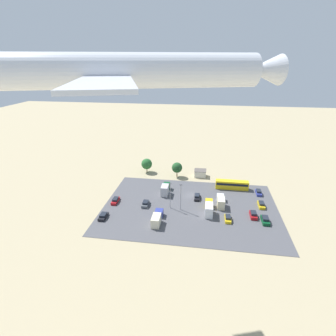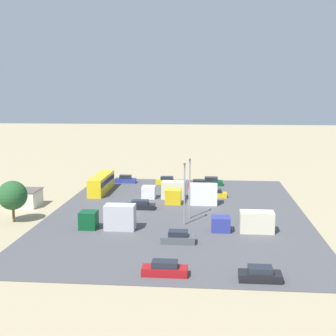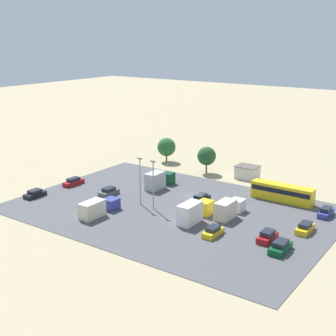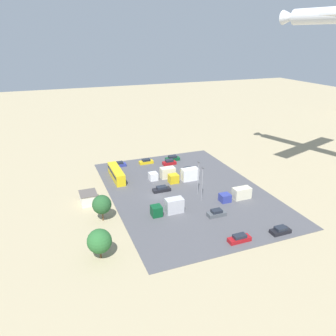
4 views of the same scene
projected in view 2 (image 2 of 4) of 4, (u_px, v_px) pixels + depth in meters
ground_plane at (127, 212)px, 73.05m from camera, size 400.00×400.00×0.00m
parking_lot_surface at (178, 213)px, 72.34m from camera, size 55.52×38.87×0.08m
shed_building at (27, 198)px, 76.69m from camera, size 4.75×4.04×2.77m
bus at (101, 183)px, 87.43m from camera, size 11.76×2.54×3.16m
parked_car_0 at (178, 238)px, 57.94m from camera, size 1.95×4.23×1.55m
parked_car_1 at (167, 181)px, 94.96m from camera, size 1.84×4.48×1.54m
parked_car_2 at (199, 185)px, 90.94m from camera, size 1.88×4.25×1.66m
parked_car_3 at (140, 205)px, 74.72m from camera, size 1.81×4.68×1.44m
parked_car_4 at (215, 194)px, 83.09m from camera, size 1.77×4.22×1.45m
parked_car_5 at (126, 180)px, 96.29m from camera, size 1.72×4.26×1.58m
parked_car_6 at (211, 182)px, 93.69m from camera, size 1.99×4.61×1.66m
parked_car_7 at (260, 275)px, 46.37m from camera, size 1.96×4.25×1.43m
parked_car_8 at (165, 269)px, 47.74m from camera, size 1.73×4.70×1.51m
parked_truck_0 at (247, 222)px, 62.39m from camera, size 2.35×8.28×2.82m
parked_truck_1 at (167, 191)px, 81.95m from camera, size 2.33×7.62×3.07m
parked_truck_2 at (111, 218)px, 63.59m from camera, size 2.40×7.59×3.43m
parked_truck_3 at (195, 195)px, 77.71m from camera, size 2.31×8.62×3.45m
tree_near_shed at (13, 195)px, 66.95m from camera, size 4.20×4.20×6.05m
light_pole_lot_centre at (184, 191)px, 65.21m from camera, size 0.90×0.28×8.77m
light_pole_lot_edge at (190, 186)px, 68.50m from camera, size 0.90×0.28×8.89m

